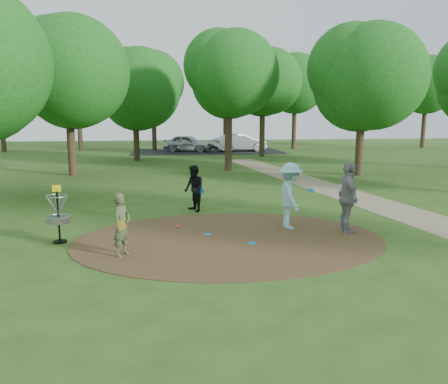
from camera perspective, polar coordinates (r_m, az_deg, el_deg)
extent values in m
plane|color=#2D5119|center=(11.90, 0.72, -6.21)|extent=(100.00, 100.00, 0.00)
cylinder|color=#47301C|center=(11.90, 0.72, -6.17)|extent=(8.40, 8.40, 0.02)
cube|color=#8C7A5B|center=(15.92, 23.54, -2.89)|extent=(7.55, 39.89, 0.01)
cube|color=black|center=(41.61, -2.21, 5.34)|extent=(14.00, 8.00, 0.01)
imported|color=#495632|center=(10.61, -13.19, -4.20)|extent=(0.58, 0.66, 1.53)
cylinder|color=orange|center=(10.39, -13.33, -4.26)|extent=(0.22, 0.09, 0.22)
imported|color=#93D2DB|center=(12.98, 8.64, -0.51)|extent=(0.74, 1.28, 1.97)
cylinder|color=blue|center=(13.14, 11.19, 0.27)|extent=(0.31, 0.31, 0.08)
imported|color=black|center=(15.22, -3.94, 0.46)|extent=(0.86, 0.96, 1.62)
cylinder|color=blue|center=(15.22, -3.02, 0.12)|extent=(0.23, 0.12, 0.22)
imported|color=gray|center=(12.81, 15.89, -0.72)|extent=(0.55, 1.22, 2.05)
cylinder|color=silver|center=(12.75, 15.13, 0.56)|extent=(0.22, 0.06, 0.22)
cylinder|color=#1884C1|center=(12.29, -2.13, -5.55)|extent=(0.22, 0.22, 0.02)
cylinder|color=#0B79C1|center=(11.49, 3.66, -6.68)|extent=(0.22, 0.22, 0.02)
cylinder|color=red|center=(13.21, -6.11, -4.51)|extent=(0.22, 0.22, 0.02)
imported|color=#AEB1B6|center=(41.30, -4.72, 6.36)|extent=(4.95, 3.45, 1.57)
imported|color=#AEB2B6|center=(41.37, 2.05, 6.45)|extent=(5.28, 2.91, 1.65)
cylinder|color=black|center=(12.27, -20.81, -3.12)|extent=(0.05, 0.05, 1.35)
cylinder|color=black|center=(12.43, -20.62, -6.07)|extent=(0.36, 0.36, 0.04)
cylinder|color=gray|center=(12.28, -20.79, -3.37)|extent=(0.60, 0.60, 0.16)
torus|color=gray|center=(12.27, -20.82, -3.01)|extent=(0.63, 0.63, 0.03)
torus|color=gray|center=(12.16, -20.97, -0.48)|extent=(0.58, 0.58, 0.02)
cube|color=yellow|center=(12.13, -21.03, 0.45)|extent=(0.22, 0.02, 0.18)
cylinder|color=#332316|center=(25.94, -19.34, 6.24)|extent=(0.44, 0.44, 3.80)
sphere|color=#185115|center=(25.99, -19.80, 14.07)|extent=(6.00, 6.00, 6.00)
cylinder|color=#332316|center=(26.59, 0.58, 7.28)|extent=(0.44, 0.44, 4.18)
sphere|color=#185115|center=(26.66, 0.60, 14.77)|extent=(5.05, 5.05, 5.05)
cylinder|color=#332316|center=(25.65, 17.31, 6.10)|extent=(0.44, 0.44, 3.61)
sphere|color=#185115|center=(25.68, 17.70, 13.66)|extent=(5.75, 5.75, 5.75)
cylinder|color=#332316|center=(33.45, -11.39, 6.97)|extent=(0.44, 0.44, 3.42)
sphere|color=#185115|center=(33.46, -11.59, 12.70)|extent=(5.96, 5.96, 5.96)
cylinder|color=#332316|center=(36.14, 5.00, 8.08)|extent=(0.44, 0.44, 4.37)
sphere|color=#185115|center=(36.22, 5.09, 13.86)|extent=(5.32, 5.32, 5.32)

